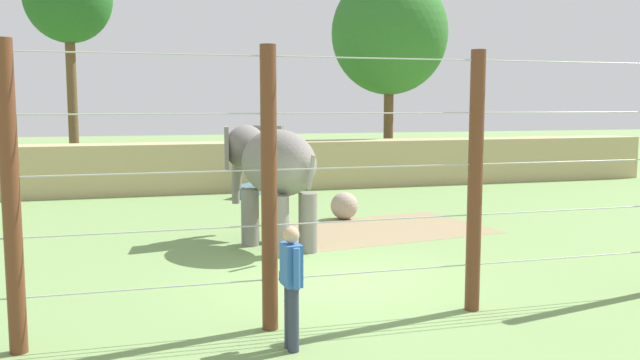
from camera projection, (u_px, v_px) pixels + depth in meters
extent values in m
plane|color=#759956|center=(336.00, 280.00, 12.35)|extent=(120.00, 120.00, 0.00)
cube|color=#937F5B|center=(381.00, 229.00, 17.42)|extent=(5.83, 4.39, 0.01)
cube|color=tan|center=(230.00, 166.00, 25.27)|extent=(36.00, 1.80, 1.82)
cylinder|color=gray|center=(250.00, 217.00, 15.33)|extent=(0.41, 0.41, 1.32)
cylinder|color=gray|center=(277.00, 214.00, 15.73)|extent=(0.41, 0.41, 1.32)
cylinder|color=gray|center=(279.00, 226.00, 14.21)|extent=(0.41, 0.41, 1.32)
cylinder|color=gray|center=(308.00, 223.00, 14.61)|extent=(0.41, 0.41, 1.32)
ellipsoid|color=gray|center=(278.00, 163.00, 14.82)|extent=(2.00, 2.74, 1.51)
ellipsoid|color=gray|center=(246.00, 147.00, 16.06)|extent=(1.27, 1.20, 1.09)
cube|color=gray|center=(227.00, 148.00, 15.67)|extent=(0.20, 0.85, 1.04)
cube|color=gray|center=(268.00, 147.00, 16.29)|extent=(0.65, 0.69, 1.04)
cylinder|color=gray|center=(239.00, 162.00, 16.44)|extent=(0.43, 0.53, 0.59)
cylinder|color=gray|center=(237.00, 178.00, 16.58)|extent=(0.34, 0.39, 0.55)
cylinder|color=gray|center=(236.00, 193.00, 16.69)|extent=(0.24, 0.24, 0.52)
cylinder|color=gray|center=(311.00, 172.00, 13.70)|extent=(0.18, 0.30, 0.75)
sphere|color=tan|center=(344.00, 206.00, 18.83)|extent=(0.78, 0.78, 0.78)
cylinder|color=brown|center=(11.00, 199.00, 8.52)|extent=(0.23, 0.23, 4.10)
cylinder|color=brown|center=(269.00, 190.00, 9.44)|extent=(0.23, 0.23, 4.10)
cylinder|color=brown|center=(475.00, 182.00, 10.34)|extent=(0.23, 0.23, 4.10)
cylinder|color=#B7B7BC|center=(381.00, 271.00, 10.07)|extent=(11.23, 0.02, 0.02)
cylinder|color=#B7B7BC|center=(382.00, 220.00, 9.97)|extent=(11.23, 0.02, 0.02)
cylinder|color=#B7B7BC|center=(383.00, 167.00, 9.88)|extent=(11.23, 0.02, 0.02)
cylinder|color=#B7B7BC|center=(383.00, 113.00, 9.79)|extent=(11.23, 0.02, 0.02)
cylinder|color=#B7B7BC|center=(384.00, 58.00, 9.70)|extent=(11.23, 0.02, 0.02)
cylinder|color=#33384C|center=(293.00, 319.00, 8.74)|extent=(0.15, 0.15, 0.88)
cylinder|color=#33384C|center=(290.00, 316.00, 8.89)|extent=(0.15, 0.15, 0.88)
cube|color=#3366B2|center=(291.00, 265.00, 8.73)|extent=(0.24, 0.37, 0.56)
sphere|color=tan|center=(291.00, 235.00, 8.69)|extent=(0.22, 0.22, 0.22)
cylinder|color=#3366B2|center=(297.00, 269.00, 8.51)|extent=(0.09, 0.09, 0.54)
cylinder|color=#3366B2|center=(286.00, 261.00, 8.96)|extent=(0.09, 0.09, 0.54)
cube|color=black|center=(280.00, 277.00, 8.97)|extent=(0.02, 0.07, 0.14)
cube|color=slate|center=(247.00, 191.00, 23.36)|extent=(1.23, 1.43, 0.44)
cylinder|color=brown|center=(73.00, 106.00, 30.13)|extent=(0.44, 0.44, 6.38)
cylinder|color=brown|center=(388.00, 130.00, 30.33)|extent=(0.44, 0.44, 4.21)
ellipsoid|color=#2D6B28|center=(389.00, 33.00, 29.83)|extent=(5.23, 5.23, 5.49)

